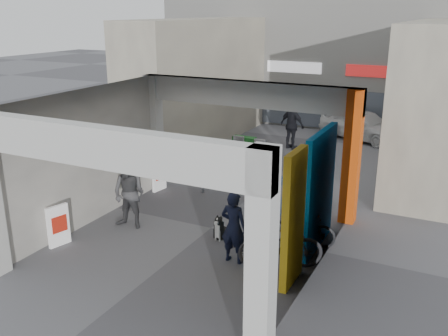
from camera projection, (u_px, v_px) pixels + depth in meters
The scene contains 21 objects.
ground at pixel (211, 228), 12.75m from camera, with size 90.00×90.00×0.00m, color slate.
arcade_canopy at pixel (214, 152), 11.12m from camera, with size 6.40×6.45×6.40m.
far_building at pixel (350, 39), 23.47m from camera, with size 18.00×4.08×8.00m.
plaza_bldg_left at pixel (199, 82), 20.30m from camera, with size 2.00×9.00×5.00m, color #B6AE96.
plaza_bldg_right at pixel (437, 99), 16.47m from camera, with size 2.00×9.00×5.00m, color #B6AE96.
bollard_left at pixel (203, 180), 15.13m from camera, with size 0.09×0.09×0.82m, color gray.
bollard_center at pixel (256, 183), 14.76m from camera, with size 0.09×0.09×0.87m, color gray.
bollard_right at pixel (303, 192), 13.98m from camera, with size 0.09×0.09×0.90m, color gray.
advert_board_near at pixel (58, 225), 11.68m from camera, with size 0.22×0.55×1.00m.
advert_board_far at pixel (159, 175), 15.28m from camera, with size 0.17×0.56×1.00m.
cafe_set at pixel (237, 157), 17.63m from camera, with size 1.62×1.31×0.98m.
produce_stand at pixel (243, 148), 19.03m from camera, with size 1.07×0.58×0.70m.
crate_stack at pixel (320, 150), 18.79m from camera, with size 0.45×0.35×0.56m.
border_collie at pixel (220, 229), 12.08m from camera, with size 0.23×0.46×0.63m.
man_with_dog at pixel (234, 227), 10.83m from camera, with size 0.60×0.39×1.64m, color black.
man_back_turned at pixel (129, 194), 12.54m from camera, with size 0.89×0.69×1.82m, color #404043.
man_elderly at pixel (289, 189), 13.38m from camera, with size 0.73×0.47×1.49m, color #506F9D.
man_crates at pixel (292, 125), 19.73m from camera, with size 1.13×0.47×1.92m, color black.
bicycle_front at pixel (299, 227), 11.72m from camera, with size 0.60×1.71×0.90m, color black.
bicycle_rear at pixel (281, 245), 10.62m from camera, with size 0.51×1.82×1.10m, color black.
white_van at pixel (362, 125), 21.26m from camera, with size 1.53×3.81×1.30m, color silver.
Camera 1 is at (5.52, -10.30, 5.33)m, focal length 40.00 mm.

